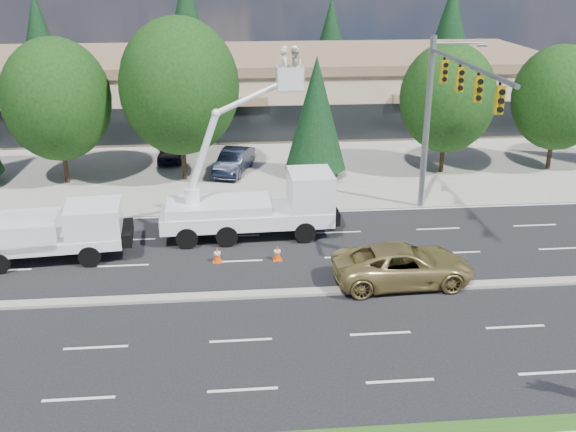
{
  "coord_description": "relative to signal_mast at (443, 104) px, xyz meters",
  "views": [
    {
      "loc": [
        -0.07,
        -22.56,
        12.47
      ],
      "look_at": [
        2.18,
        2.43,
        2.4
      ],
      "focal_mm": 40.0,
      "sensor_mm": 36.0,
      "label": 1
    }
  ],
  "objects": [
    {
      "name": "tree_front_g",
      "position": [
        9.97,
        7.96,
        -1.5
      ],
      "size": [
        5.61,
        5.61,
        7.79
      ],
      "color": "#332114",
      "rests_on": "ground"
    },
    {
      "name": "signal_mast",
      "position": [
        0.0,
        0.0,
        0.0
      ],
      "size": [
        2.76,
        10.16,
        9.0
      ],
      "color": "gray",
      "rests_on": "ground"
    },
    {
      "name": "minivan",
      "position": [
        -3.26,
        -6.44,
        -5.25
      ],
      "size": [
        5.91,
        2.91,
        1.61
      ],
      "primitive_type": "imported",
      "rotation": [
        0.0,
        0.0,
        1.61
      ],
      "color": "#A48D4F",
      "rests_on": "ground"
    },
    {
      "name": "tree_back_d",
      "position": [
        11.97,
        34.96,
        -0.38
      ],
      "size": [
        5.37,
        5.37,
        10.58
      ],
      "color": "#332114",
      "rests_on": "ground"
    },
    {
      "name": "tree_front_f",
      "position": [
        2.97,
        7.96,
        -1.38
      ],
      "size": [
        5.76,
        5.76,
        8.0
      ],
      "color": "#332114",
      "rests_on": "ground"
    },
    {
      "name": "traffic_cone_c",
      "position": [
        -8.26,
        -3.85,
        -5.72
      ],
      "size": [
        0.4,
        0.4,
        0.7
      ],
      "color": "#E34607",
      "rests_on": "ground"
    },
    {
      "name": "ground",
      "position": [
        -10.03,
        -7.04,
        -6.06
      ],
      "size": [
        140.0,
        140.0,
        0.0
      ],
      "primitive_type": "plane",
      "color": "black",
      "rests_on": "ground"
    },
    {
      "name": "road_median",
      "position": [
        -10.03,
        -7.04,
        -6.0
      ],
      "size": [
        120.0,
        0.55,
        0.12
      ],
      "primitive_type": "cube",
      "color": "gray",
      "rests_on": "ground"
    },
    {
      "name": "parked_car_east",
      "position": [
        -10.03,
        8.96,
        -5.32
      ],
      "size": [
        2.83,
        4.76,
        1.48
      ],
      "primitive_type": "imported",
      "rotation": [
        0.0,
        0.0,
        -0.3
      ],
      "color": "black",
      "rests_on": "ground"
    },
    {
      "name": "tree_back_b",
      "position": [
        -14.03,
        34.96,
        0.16
      ],
      "size": [
        5.87,
        5.87,
        11.58
      ],
      "color": "#332114",
      "rests_on": "ground"
    },
    {
      "name": "strip_mall",
      "position": [
        -10.03,
        22.93,
        -3.23
      ],
      "size": [
        50.4,
        15.4,
        5.5
      ],
      "color": "tan",
      "rests_on": "ground"
    },
    {
      "name": "traffic_cone_b",
      "position": [
        -10.91,
        -3.82,
        -5.72
      ],
      "size": [
        0.4,
        0.4,
        0.7
      ],
      "color": "#E34607",
      "rests_on": "ground"
    },
    {
      "name": "tree_back_c",
      "position": [
        -0.03,
        34.96,
        -1.16
      ],
      "size": [
        4.63,
        4.63,
        9.13
      ],
      "color": "#332114",
      "rests_on": "ground"
    },
    {
      "name": "parked_car_west",
      "position": [
        -14.17,
        12.04,
        -5.39
      ],
      "size": [
        1.67,
        3.95,
        1.33
      ],
      "primitive_type": "imported",
      "rotation": [
        0.0,
        0.0,
        -0.03
      ],
      "color": "black",
      "rests_on": "ground"
    },
    {
      "name": "tree_front_c",
      "position": [
        -20.03,
        7.96,
        -1.06
      ],
      "size": [
        6.15,
        6.15,
        8.53
      ],
      "color": "#332114",
      "rests_on": "ground"
    },
    {
      "name": "bucket_truck",
      "position": [
        -8.79,
        -0.99,
        -4.14
      ],
      "size": [
        8.24,
        2.87,
        8.96
      ],
      "rotation": [
        0.0,
        0.0,
        0.03
      ],
      "color": "white",
      "rests_on": "ground"
    },
    {
      "name": "tree_back_a",
      "position": [
        -28.03,
        34.96,
        -0.86
      ],
      "size": [
        4.91,
        4.91,
        9.69
      ],
      "color": "#332114",
      "rests_on": "ground"
    },
    {
      "name": "concrete_apron",
      "position": [
        -10.03,
        12.96,
        -6.05
      ],
      "size": [
        140.0,
        22.0,
        0.01
      ],
      "primitive_type": "cube",
      "color": "gray",
      "rests_on": "ground"
    },
    {
      "name": "utility_pickup",
      "position": [
        -17.86,
        -2.8,
        -5.04
      ],
      "size": [
        6.61,
        2.98,
        2.46
      ],
      "rotation": [
        0.0,
        0.0,
        0.09
      ],
      "color": "white",
      "rests_on": "ground"
    },
    {
      "name": "tree_front_e",
      "position": [
        -5.03,
        7.96,
        -2.14
      ],
      "size": [
        3.71,
        3.71,
        7.31
      ],
      "color": "#332114",
      "rests_on": "ground"
    },
    {
      "name": "tree_front_d",
      "position": [
        -13.03,
        7.96,
        -0.43
      ],
      "size": [
        6.93,
        6.93,
        9.61
      ],
      "color": "#332114",
      "rests_on": "ground"
    }
  ]
}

